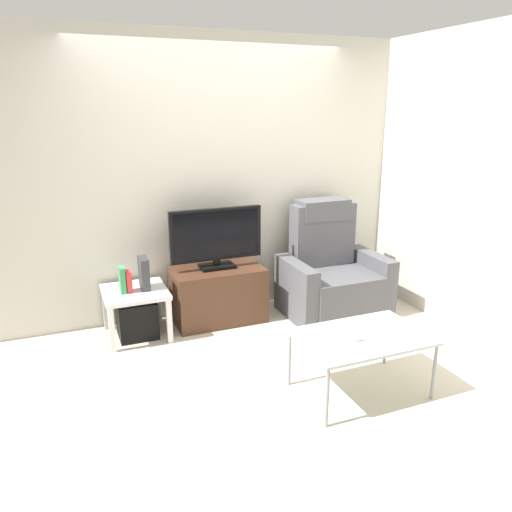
{
  "coord_description": "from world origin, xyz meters",
  "views": [
    {
      "loc": [
        -1.41,
        -3.34,
        1.96
      ],
      "look_at": [
        0.16,
        0.5,
        0.7
      ],
      "focal_mm": 34.84,
      "sensor_mm": 36.0,
      "label": 1
    }
  ],
  "objects": [
    {
      "name": "tv_stand",
      "position": [
        -0.09,
        0.83,
        0.26
      ],
      "size": [
        0.84,
        0.48,
        0.52
      ],
      "color": "#4C2D1E",
      "rests_on": "ground"
    },
    {
      "name": "game_console",
      "position": [
        -0.77,
        0.79,
        0.57
      ],
      "size": [
        0.07,
        0.2,
        0.28
      ],
      "primitive_type": "cube",
      "color": "#333338",
      "rests_on": "side_table"
    },
    {
      "name": "wall_side",
      "position": [
        1.88,
        0.0,
        1.3
      ],
      "size": [
        0.06,
        4.48,
        2.6
      ],
      "primitive_type": "cube",
      "color": "beige",
      "rests_on": "ground"
    },
    {
      "name": "wall_back",
      "position": [
        0.0,
        1.13,
        1.3
      ],
      "size": [
        6.4,
        0.06,
        2.6
      ],
      "primitive_type": "cube",
      "color": "beige",
      "rests_on": "ground"
    },
    {
      "name": "recliner_armchair",
      "position": [
        1.01,
        0.65,
        0.37
      ],
      "size": [
        0.98,
        0.78,
        1.08
      ],
      "rotation": [
        0.0,
        0.0,
        0.2
      ],
      "color": "#515156",
      "rests_on": "ground"
    },
    {
      "name": "side_table",
      "position": [
        -0.86,
        0.78,
        0.36
      ],
      "size": [
        0.54,
        0.54,
        0.43
      ],
      "color": "white",
      "rests_on": "ground"
    },
    {
      "name": "book_leftmost",
      "position": [
        -0.96,
        0.76,
        0.54
      ],
      "size": [
        0.05,
        0.12,
        0.23
      ],
      "primitive_type": "cube",
      "color": "#388C4C",
      "rests_on": "side_table"
    },
    {
      "name": "ground_plane",
      "position": [
        0.0,
        0.0,
        0.0
      ],
      "size": [
        6.4,
        6.4,
        0.0
      ],
      "primitive_type": "plane",
      "color": "beige"
    },
    {
      "name": "cell_phone",
      "position": [
        0.39,
        -0.73,
        0.44
      ],
      "size": [
        0.08,
        0.15,
        0.01
      ],
      "primitive_type": "cube",
      "rotation": [
        0.0,
        0.0,
        0.05
      ],
      "color": "#B7B7BC",
      "rests_on": "coffee_table"
    },
    {
      "name": "subwoofer_box",
      "position": [
        -0.86,
        0.78,
        0.17
      ],
      "size": [
        0.33,
        0.33,
        0.33
      ],
      "primitive_type": "cube",
      "color": "black",
      "rests_on": "ground"
    },
    {
      "name": "coffee_table",
      "position": [
        0.45,
        -0.73,
        0.41
      ],
      "size": [
        0.9,
        0.6,
        0.44
      ],
      "color": "#B2C6C1",
      "rests_on": "ground"
    },
    {
      "name": "television",
      "position": [
        -0.09,
        0.85,
        0.81
      ],
      "size": [
        0.86,
        0.2,
        0.56
      ],
      "color": "black",
      "rests_on": "tv_stand"
    },
    {
      "name": "book_middle",
      "position": [
        -0.91,
        0.76,
        0.52
      ],
      "size": [
        0.05,
        0.1,
        0.19
      ],
      "primitive_type": "cube",
      "color": "red",
      "rests_on": "side_table"
    }
  ]
}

